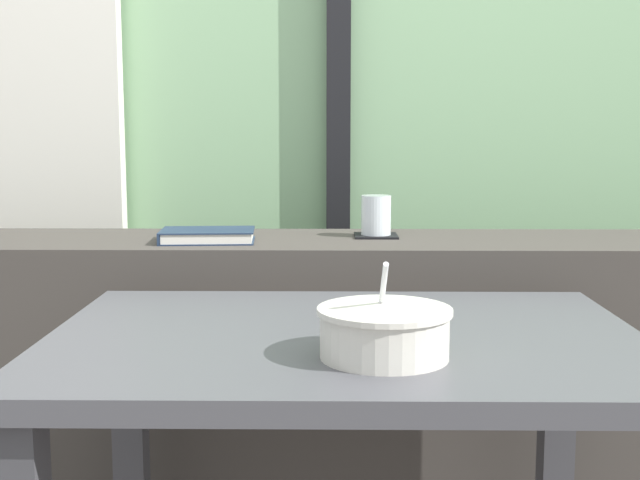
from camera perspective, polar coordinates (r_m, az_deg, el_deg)
outdoor_backdrop at (r=2.57m, az=0.82°, el=15.69°), size 4.80×0.08×2.80m
curtain_left_panel at (r=2.61m, az=-19.55°, el=11.82°), size 0.56×0.06×2.50m
window_divider_post at (r=2.49m, az=1.33°, el=13.63°), size 0.07×0.05×2.60m
dark_console_ledge at (r=2.01m, az=0.79°, el=-11.12°), size 2.80×0.38×0.79m
breakfast_table at (r=1.37m, az=1.84°, el=-11.56°), size 0.94×0.67×0.72m
coaster_square at (r=1.96m, az=3.89°, el=0.30°), size 0.10×0.10×0.00m
juice_glass at (r=1.95m, az=3.91°, el=1.62°), size 0.07×0.07×0.09m
closed_book at (r=1.88m, az=-7.64°, el=0.30°), size 0.22×0.15×0.03m
soup_bowl at (r=1.18m, az=4.52°, el=-6.35°), size 0.19×0.19×0.14m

